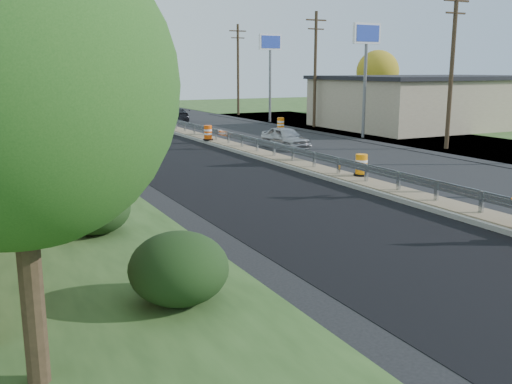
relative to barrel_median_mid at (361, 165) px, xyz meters
name	(u,v)px	position (x,y,z in m)	size (l,w,h in m)	color
ground	(398,196)	(-0.55, -3.08, -0.68)	(140.00, 140.00, 0.00)	black
milled_overlay	(198,166)	(-4.95, 6.92, -0.68)	(7.20, 120.00, 0.01)	black
median	(293,163)	(-0.55, 4.92, -0.57)	(1.60, 55.00, 0.23)	gray
guardrail	(283,149)	(-0.55, 5.92, 0.05)	(0.10, 46.15, 0.72)	silver
retail_building_near	(435,101)	(20.44, 16.92, 1.47)	(18.50, 12.50, 4.27)	tan
pylon_sign_mid	(366,44)	(9.95, 12.92, 5.79)	(2.20, 0.30, 7.90)	slate
pylon_sign_north	(270,50)	(9.95, 26.92, 5.79)	(2.20, 0.30, 7.90)	slate
utility_pole_smid	(452,67)	(10.95, 5.92, 4.25)	(1.90, 0.26, 9.40)	#473523
utility_pole_nmid	(315,67)	(10.95, 20.92, 4.25)	(1.90, 0.26, 9.40)	#473523
utility_pole_north	(238,68)	(10.95, 35.92, 4.25)	(1.90, 0.26, 9.40)	#473523
hedge_south	(179,268)	(-11.55, -9.08, 0.08)	(2.09, 2.09, 1.52)	black
hedge_mid	(95,209)	(-12.05, -3.08, 0.08)	(2.09, 2.09, 1.52)	black
hedge_north	(76,175)	(-11.55, 2.92, 0.08)	(2.09, 2.09, 1.52)	black
tree_near_green	(14,87)	(-14.55, -11.08, 3.86)	(4.62, 4.62, 6.86)	#473523
tree_near_red	(4,67)	(-13.55, 6.92, 4.18)	(4.95, 4.95, 7.35)	#473523
tree_far_yellow	(378,72)	(25.45, 30.92, 3.86)	(4.62, 4.62, 6.86)	#473523
barrel_median_mid	(361,165)	(0.00, 0.00, 0.00)	(0.64, 0.64, 0.94)	black
barrel_median_far	(208,133)	(-1.10, 14.95, 0.01)	(0.66, 0.66, 0.96)	black
barrel_shoulder_mid	(281,124)	(7.31, 20.17, -0.20)	(0.68, 0.68, 1.00)	black
car_silver	(285,138)	(2.27, 10.61, -0.02)	(1.56, 3.88, 1.32)	#A4A5A9
car_dark_far	(174,115)	(2.06, 30.96, -0.01)	(1.87, 4.61, 1.34)	black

